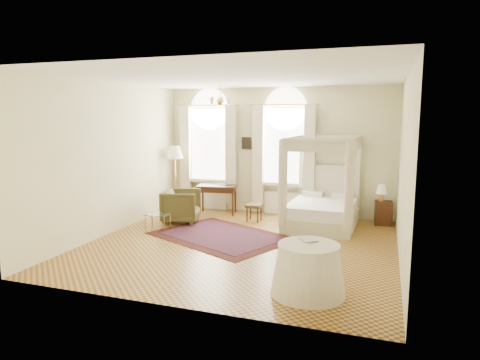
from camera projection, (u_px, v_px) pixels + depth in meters
The scene contains 18 objects.
ground at pixel (241, 244), 8.63m from camera, with size 6.00×6.00×0.00m, color #AF7E33.
room_walls at pixel (241, 146), 8.34m from camera, with size 6.00×6.00×6.00m.
window_left at pixel (209, 156), 11.71m from camera, with size 1.62×0.27×3.29m.
window_right at pixel (284, 158), 11.04m from camera, with size 1.62×0.27×3.29m.
chandelier at pixel (220, 101), 9.61m from camera, with size 0.51×0.45×0.50m.
wall_pictures at pixel (281, 142), 11.10m from camera, with size 2.54×0.03×0.39m.
canopy_bed at pixel (322, 207), 9.96m from camera, with size 1.66×2.01×2.10m.
nightstand at pixel (383, 213), 10.16m from camera, with size 0.40×0.36×0.57m, color #3B1F10.
nightstand_lamp at pixel (382, 190), 10.13m from camera, with size 0.26×0.26×0.39m.
writing_desk at pixel (217, 189), 11.26m from camera, with size 1.09×0.70×0.76m.
laptop at pixel (224, 184), 11.32m from camera, with size 0.35×0.22×0.03m, color black.
stool at pixel (254, 207), 10.50m from camera, with size 0.37×0.37×0.42m.
armchair at pixel (181, 206), 10.42m from camera, with size 0.85×0.87×0.79m, color #413C1C.
coffee_table at pixel (158, 216), 9.68m from camera, with size 0.55×0.39×0.37m.
floor_lamp at pixel (175, 156), 11.52m from camera, with size 0.46×0.46×1.77m.
oriental_rug at pixel (221, 236), 9.21m from camera, with size 3.41×3.03×0.01m.
side_table at pixel (308, 269), 6.19m from camera, with size 1.09×1.09×0.75m.
book at pixel (302, 240), 6.29m from camera, with size 0.21×0.28×0.03m, color black.
Camera 1 is at (2.68, -7.90, 2.57)m, focal length 32.00 mm.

